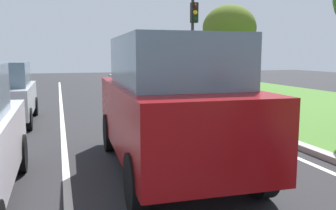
% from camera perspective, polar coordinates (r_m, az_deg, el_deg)
% --- Properties ---
extents(ground_plane, '(60.00, 60.00, 0.00)m').
position_cam_1_polar(ground_plane, '(11.47, -13.01, -2.16)').
color(ground_plane, '#262628').
extents(lane_line_center, '(0.12, 32.00, 0.01)m').
position_cam_1_polar(lane_line_center, '(11.44, -16.51, -2.29)').
color(lane_line_center, silver).
rests_on(lane_line_center, ground).
extents(lane_line_right_edge, '(0.12, 32.00, 0.01)m').
position_cam_1_polar(lane_line_right_edge, '(12.24, 4.03, -1.32)').
color(lane_line_right_edge, silver).
rests_on(lane_line_right_edge, ground).
extents(grass_verge_right, '(9.00, 48.00, 0.06)m').
position_cam_1_polar(grass_verge_right, '(14.72, 22.14, -0.22)').
color(grass_verge_right, '#47752D').
rests_on(grass_verge_right, ground).
extents(curb_right, '(0.24, 48.00, 0.12)m').
position_cam_1_polar(curb_right, '(12.42, 6.19, -0.95)').
color(curb_right, '#9E9B93').
rests_on(curb_right, ground).
extents(car_suv_ahead, '(2.08, 4.55, 2.28)m').
position_cam_1_polar(car_suv_ahead, '(6.06, 0.41, 0.30)').
color(car_suv_ahead, maroon).
rests_on(car_suv_ahead, ground).
extents(car_hatchback_far, '(1.74, 3.71, 1.78)m').
position_cam_1_polar(car_hatchback_far, '(11.30, -24.95, 1.67)').
color(car_hatchback_far, '#B7BABF').
rests_on(car_hatchback_far, ground).
extents(traffic_light_near_right, '(0.32, 0.50, 4.54)m').
position_cam_1_polar(traffic_light_near_right, '(16.91, 4.07, 11.76)').
color(traffic_light_near_right, '#2D2D2D').
rests_on(traffic_light_near_right, ground).
extents(tree_roadside_far, '(2.96, 2.96, 4.72)m').
position_cam_1_polar(tree_roadside_far, '(20.56, 9.74, 11.94)').
color(tree_roadside_far, '#4C331E').
rests_on(tree_roadside_far, ground).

